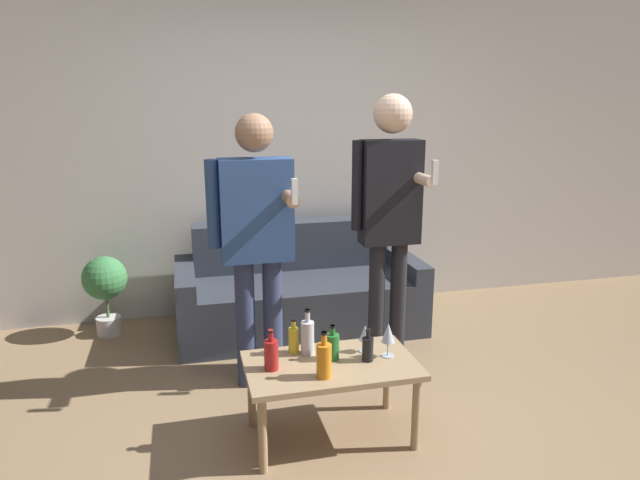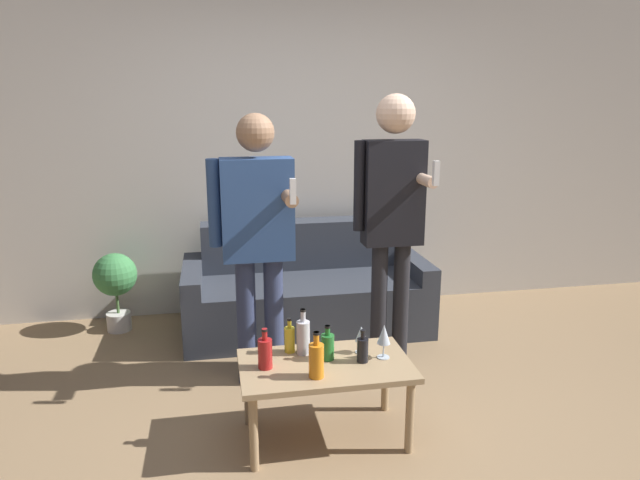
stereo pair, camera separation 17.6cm
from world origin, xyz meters
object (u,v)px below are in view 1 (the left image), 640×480
coffee_table (331,373)px  bottle_orange (307,336)px  person_standing_left (256,231)px  couch (298,291)px  person_standing_right (389,208)px

coffee_table → bottle_orange: size_ratio=3.51×
person_standing_left → coffee_table: bearing=-67.8°
couch → bottle_orange: size_ratio=7.34×
person_standing_right → person_standing_left: bearing=180.0°
couch → coffee_table: size_ratio=2.09×
couch → bottle_orange: (-0.24, -1.40, 0.24)m
coffee_table → person_standing_left: 0.96m
coffee_table → person_standing_right: 1.14m
couch → coffee_table: 1.54m
person_standing_left → person_standing_right: (0.84, -0.00, 0.10)m
bottle_orange → person_standing_right: size_ratio=0.14×
couch → person_standing_right: bearing=-63.9°
bottle_orange → person_standing_right: bearing=40.2°
couch → person_standing_left: 1.18m
person_standing_right → couch: bearing=116.1°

